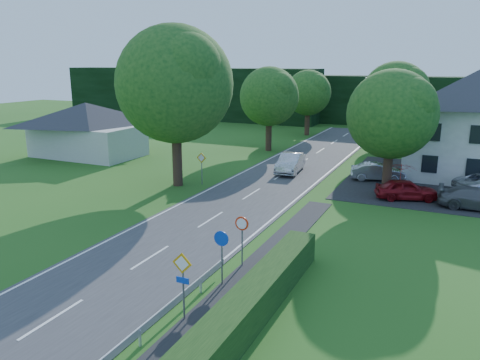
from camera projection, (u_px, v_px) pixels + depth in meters
The scene contains 26 objects.
road at pixel (226, 210), 29.10m from camera, with size 7.00×80.00×0.04m, color #363638.
parking_pad at pixel (442, 183), 35.67m from camera, with size 14.00×16.00×0.04m, color black.
line_edge_left at pixel (181, 203), 30.41m from camera, with size 0.12×80.00×0.01m, color white.
line_edge_right at pixel (275, 217), 27.77m from camera, with size 0.12×80.00×0.01m, color white.
line_centre at pixel (226, 210), 29.09m from camera, with size 0.12×80.00×0.01m, color white, non-canonical shape.
tree_main at pixel (175, 107), 33.63m from camera, with size 9.40×9.40×11.64m, color #154616, non-canonical shape.
tree_left_far at pixel (269, 109), 47.68m from camera, with size 7.00×7.00×8.58m, color #154616, non-canonical shape.
tree_right_far at pixel (394, 110), 44.51m from camera, with size 7.40×7.40×9.09m, color #154616, non-canonical shape.
tree_left_back at pixel (308, 103), 58.11m from camera, with size 6.60×6.60×8.07m, color #154616, non-canonical shape.
tree_right_back at pixel (393, 110), 52.14m from camera, with size 6.20×6.20×7.56m, color #154616, non-canonical shape.
tree_right_mid at pixel (390, 133), 31.64m from camera, with size 7.00×7.00×8.58m, color #154616, non-canonical shape.
treeline_left at pixel (187, 93), 76.46m from camera, with size 44.00×6.00×8.00m, color black.
treeline_right at pixel (423, 102), 65.48m from camera, with size 30.00×5.00×7.00m, color black.
bungalow_left at pixel (87, 128), 45.36m from camera, with size 11.00×6.50×5.20m.
house_white at pixel (478, 122), 36.42m from camera, with size 10.60×8.40×8.60m.
streetlight at pixel (388, 127), 33.53m from camera, with size 2.03×0.18×8.00m.
sign_priority_right at pixel (183, 274), 16.34m from camera, with size 0.78×0.09×2.59m.
sign_roundabout at pixel (222, 247), 19.01m from camera, with size 0.64×0.08×2.37m.
sign_speed_limit at pixel (242, 229), 20.74m from camera, with size 0.64×0.11×2.37m.
sign_priority_left at pixel (202, 162), 34.89m from camera, with size 0.78×0.09×2.44m.
moving_car at pixel (290, 163), 38.87m from camera, with size 1.65×4.73×1.56m, color #B2B2B7.
motorcycle at pixel (296, 163), 39.85m from camera, with size 0.74×2.11×1.11m, color black.
parked_car_red at pixel (406, 189), 31.18m from camera, with size 1.61×3.99×1.36m, color maroon.
parked_car_silver_a at pixel (378, 172), 36.23m from camera, with size 1.43×4.09×1.35m, color #A7A8AC.
parked_car_grey at pixel (477, 199), 29.12m from camera, with size 1.87×4.60×1.33m, color #535459.
parasol at pixel (401, 177), 33.46m from camera, with size 2.09×2.13×1.92m, color red.
Camera 1 is at (12.42, -4.82, 8.99)m, focal length 35.00 mm.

